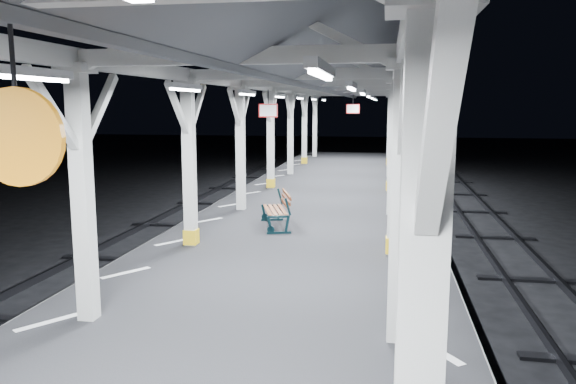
# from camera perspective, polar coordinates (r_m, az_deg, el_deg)

# --- Properties ---
(ground) EXTENTS (120.00, 120.00, 0.00)m
(ground) POSITION_cam_1_polar(r_m,az_deg,el_deg) (9.53, -2.04, -14.72)
(ground) COLOR black
(ground) RESTS_ON ground
(platform) EXTENTS (6.00, 50.00, 1.00)m
(platform) POSITION_cam_1_polar(r_m,az_deg,el_deg) (9.34, -2.05, -11.91)
(platform) COLOR black
(platform) RESTS_ON ground
(hazard_stripes_left) EXTENTS (1.00, 48.00, 0.01)m
(hazard_stripes_left) POSITION_cam_1_polar(r_m,az_deg,el_deg) (9.96, -16.14, -7.89)
(hazard_stripes_left) COLOR silver
(hazard_stripes_left) RESTS_ON platform
(hazard_stripes_right) EXTENTS (1.00, 48.00, 0.01)m
(hazard_stripes_right) POSITION_cam_1_polar(r_m,az_deg,el_deg) (9.02, 13.57, -9.54)
(hazard_stripes_right) COLOR silver
(hazard_stripes_right) RESTS_ON platform
(canopy) EXTENTS (5.40, 49.00, 4.65)m
(canopy) POSITION_cam_1_polar(r_m,az_deg,el_deg) (8.76, -2.22, 13.73)
(canopy) COLOR beige
(canopy) RESTS_ON platform
(bench_mid) EXTENTS (0.97, 1.59, 0.81)m
(bench_mid) POSITION_cam_1_polar(r_m,az_deg,el_deg) (13.00, -0.93, -1.71)
(bench_mid) COLOR black
(bench_mid) RESTS_ON platform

